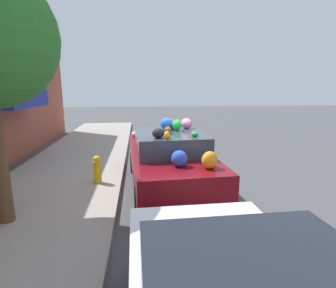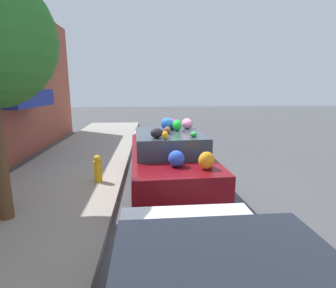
% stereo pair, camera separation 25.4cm
% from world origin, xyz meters
% --- Properties ---
extents(ground_plane, '(60.00, 60.00, 0.00)m').
position_xyz_m(ground_plane, '(0.00, 0.00, 0.00)').
color(ground_plane, '#4C4C4F').
extents(sidewalk_curb, '(24.00, 3.20, 0.14)m').
position_xyz_m(sidewalk_curb, '(0.00, 2.70, 0.07)').
color(sidewalk_curb, '#9E998E').
rests_on(sidewalk_curb, ground).
extents(fire_hydrant, '(0.20, 0.20, 0.70)m').
position_xyz_m(fire_hydrant, '(0.11, 1.69, 0.48)').
color(fire_hydrant, gold).
rests_on(fire_hydrant, sidewalk_curb).
extents(art_car, '(4.54, 2.05, 1.75)m').
position_xyz_m(art_car, '(-0.04, -0.10, 0.76)').
color(art_car, maroon).
rests_on(art_car, ground).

